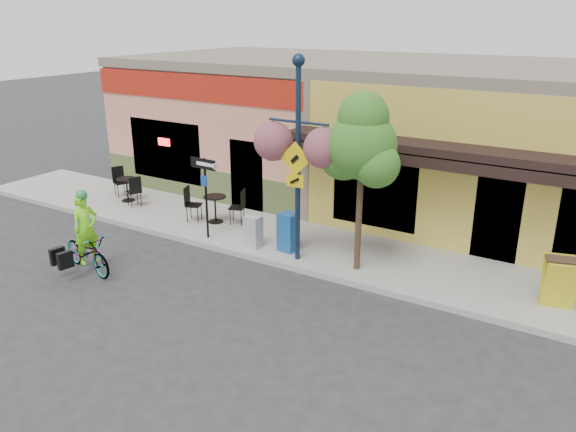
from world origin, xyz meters
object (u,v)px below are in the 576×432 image
object	(u,v)px
lamp_post	(298,162)
street_tree	(360,183)
one_way_sign	(206,199)
newspaper_box_blue	(288,232)
cyclist_rider	(87,238)
bicycle	(88,252)
building	(391,130)
newspaper_box_grey	(253,232)

from	to	relation	value
lamp_post	street_tree	bearing A→B (deg)	9.46
one_way_sign	newspaper_box_blue	bearing A→B (deg)	12.64
cyclist_rider	one_way_sign	world-z (taller)	one_way_sign
bicycle	one_way_sign	size ratio (longest dim) A/B	0.84
cyclist_rider	building	bearing A→B (deg)	-11.25
one_way_sign	cyclist_rider	bearing A→B (deg)	-110.15
newspaper_box_grey	one_way_sign	bearing A→B (deg)	-173.91
cyclist_rider	one_way_sign	xyz separation A→B (m)	(1.26, 2.91, 0.40)
building	street_tree	bearing A→B (deg)	-74.38
bicycle	street_tree	world-z (taller)	street_tree
newspaper_box_grey	building	bearing A→B (deg)	81.41
building	street_tree	xyz separation A→B (m)	(1.77, -6.33, 0.01)
building	bicycle	bearing A→B (deg)	-111.89
newspaper_box_blue	street_tree	size ratio (longest dim) A/B	0.24
street_tree	cyclist_rider	bearing A→B (deg)	-149.98
cyclist_rider	street_tree	xyz separation A→B (m)	(5.55, 3.21, 1.41)
bicycle	cyclist_rider	bearing A→B (deg)	-79.62
street_tree	building	bearing A→B (deg)	105.62
building	cyclist_rider	bearing A→B (deg)	-111.63
newspaper_box_grey	newspaper_box_blue	bearing A→B (deg)	16.81
one_way_sign	building	bearing A→B (deg)	72.50
building	newspaper_box_grey	distance (m)	6.80
newspaper_box_blue	street_tree	xyz separation A→B (m)	(1.97, -0.09, 1.61)
newspaper_box_blue	building	bearing A→B (deg)	94.76
bicycle	one_way_sign	distance (m)	3.29
building	cyclist_rider	xyz separation A→B (m)	(-3.78, -9.53, -1.40)
bicycle	building	bearing A→B (deg)	-11.51
building	street_tree	size ratio (longest dim) A/B	4.31
one_way_sign	newspaper_box_grey	bearing A→B (deg)	8.40
bicycle	newspaper_box_grey	distance (m)	4.09
building	newspaper_box_grey	xyz separation A→B (m)	(-1.10, -6.49, -1.69)
one_way_sign	newspaper_box_grey	xyz separation A→B (m)	(1.42, 0.13, -0.69)
cyclist_rider	newspaper_box_grey	bearing A→B (deg)	-31.06
one_way_sign	street_tree	distance (m)	4.41
cyclist_rider	one_way_sign	size ratio (longest dim) A/B	0.77
one_way_sign	newspaper_box_grey	world-z (taller)	one_way_sign
building	lamp_post	size ratio (longest dim) A/B	3.70
cyclist_rider	lamp_post	bearing A→B (deg)	-43.47
cyclist_rider	one_way_sign	bearing A→B (deg)	-13.08
newspaper_box_grey	street_tree	size ratio (longest dim) A/B	0.20
bicycle	lamp_post	world-z (taller)	lamp_post
bicycle	lamp_post	xyz separation A→B (m)	(4.10, 2.96, 2.12)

